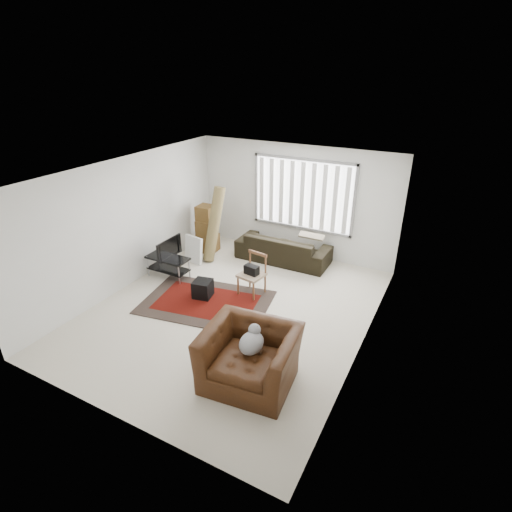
{
  "coord_description": "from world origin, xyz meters",
  "views": [
    {
      "loc": [
        3.47,
        -5.59,
        4.32
      ],
      "look_at": [
        0.3,
        0.42,
        1.05
      ],
      "focal_mm": 28.0,
      "sensor_mm": 36.0,
      "label": 1
    }
  ],
  "objects_px": {
    "moving_boxes": "(207,230)",
    "sofa": "(283,244)",
    "side_chair": "(252,273)",
    "armchair": "(250,354)",
    "tv_stand": "(168,263)"
  },
  "relations": [
    {
      "from": "moving_boxes",
      "to": "sofa",
      "type": "distance_m",
      "value": 1.98
    },
    {
      "from": "side_chair",
      "to": "armchair",
      "type": "height_order",
      "value": "armchair"
    },
    {
      "from": "tv_stand",
      "to": "armchair",
      "type": "height_order",
      "value": "armchair"
    },
    {
      "from": "sofa",
      "to": "armchair",
      "type": "xyz_separation_m",
      "value": [
        1.26,
        -3.98,
        0.07
      ]
    },
    {
      "from": "tv_stand",
      "to": "moving_boxes",
      "type": "xyz_separation_m",
      "value": [
        -0.01,
        1.57,
        0.21
      ]
    },
    {
      "from": "tv_stand",
      "to": "armchair",
      "type": "xyz_separation_m",
      "value": [
        3.17,
        -2.02,
        0.15
      ]
    },
    {
      "from": "armchair",
      "to": "side_chair",
      "type": "bearing_deg",
      "value": 111.2
    },
    {
      "from": "armchair",
      "to": "sofa",
      "type": "bearing_deg",
      "value": 101.19
    },
    {
      "from": "tv_stand",
      "to": "armchair",
      "type": "bearing_deg",
      "value": -32.48
    },
    {
      "from": "tv_stand",
      "to": "moving_boxes",
      "type": "relative_size",
      "value": 0.81
    },
    {
      "from": "sofa",
      "to": "side_chair",
      "type": "height_order",
      "value": "side_chair"
    },
    {
      "from": "tv_stand",
      "to": "moving_boxes",
      "type": "distance_m",
      "value": 1.58
    },
    {
      "from": "side_chair",
      "to": "armchair",
      "type": "relative_size",
      "value": 0.6
    },
    {
      "from": "tv_stand",
      "to": "side_chair",
      "type": "relative_size",
      "value": 1.1
    },
    {
      "from": "sofa",
      "to": "side_chair",
      "type": "xyz_separation_m",
      "value": [
        0.08,
        -1.73,
        0.06
      ]
    }
  ]
}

